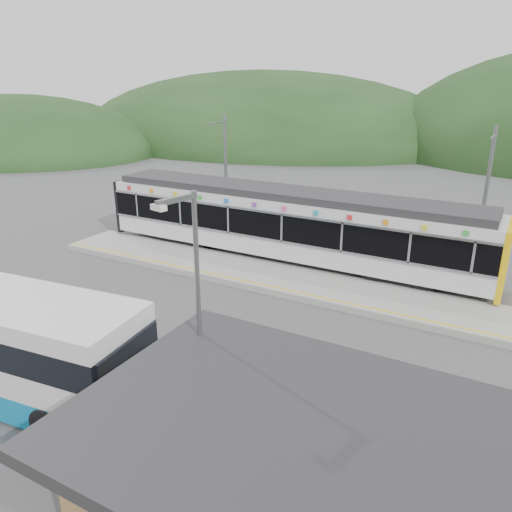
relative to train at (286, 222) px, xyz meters
The scene contains 9 objects.
ground 6.59m from the train, 73.46° to the right, with size 120.00×120.00×0.00m, color #4C4C4F.
hills 8.26m from the train, ahead, with size 146.00×149.00×26.00m.
platform 3.76m from the train, 56.57° to the right, with size 26.00×3.20×0.30m, color #9E9E99.
yellow_line 4.72m from the train, 65.99° to the right, with size 26.00×0.10×0.01m, color yellow.
train is the anchor object (origin of this frame).
catenary_mast_west 6.03m from the train, 153.84° to the left, with size 0.18×1.80×7.00m.
catenary_mast_east 9.28m from the train, 16.27° to the left, with size 0.18×1.80×7.00m.
station_shelter 16.91m from the train, 62.60° to the right, with size 9.20×6.20×3.00m.
lamp_post 13.89m from the train, 73.53° to the right, with size 0.38×1.18×6.61m.
Camera 1 is at (8.67, -15.99, 9.02)m, focal length 35.00 mm.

